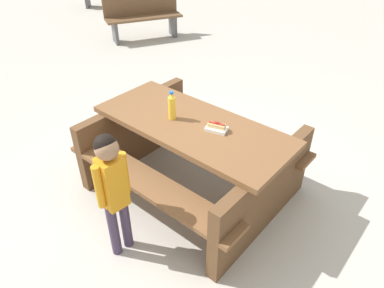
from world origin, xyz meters
TOP-DOWN VIEW (x-y plane):
  - ground_plane at (0.00, 0.00)m, footprint 30.00×30.00m
  - picnic_table at (0.00, 0.00)m, footprint 2.09×1.79m
  - soda_bottle at (-0.19, -0.01)m, footprint 0.07×0.07m
  - hotdog_tray at (0.24, -0.02)m, footprint 0.18×0.12m
  - child_in_coat at (-0.18, -0.91)m, footprint 0.20×0.26m
  - park_bench_mid at (-2.90, 3.66)m, footprint 1.29×1.39m

SIDE VIEW (x-z plane):
  - ground_plane at x=0.00m, z-range 0.00..0.00m
  - picnic_table at x=0.00m, z-range 0.07..0.82m
  - park_bench_mid at x=-2.90m, z-range 0.02..0.87m
  - child_in_coat at x=-0.18m, z-range 0.15..1.26m
  - hotdog_tray at x=0.24m, z-range 0.74..0.82m
  - soda_bottle at x=-0.19m, z-range 0.74..1.01m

